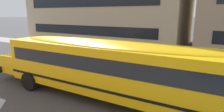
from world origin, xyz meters
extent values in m
plane|color=#424244|center=(0.00, 0.00, 0.00)|extent=(400.00, 400.00, 0.00)
cube|color=gray|center=(0.00, 7.43, 0.01)|extent=(120.00, 3.00, 0.01)
cube|color=silver|center=(0.00, 0.00, 0.00)|extent=(110.00, 0.16, 0.01)
cube|color=yellow|center=(3.92, -1.62, 1.50)|extent=(10.36, 2.51, 2.07)
cube|color=yellow|center=(-1.99, -1.71, 0.99)|extent=(1.53, 1.99, 1.03)
cube|color=black|center=(-2.74, -1.73, 0.64)|extent=(0.22, 2.35, 0.34)
cube|color=black|center=(3.92, -1.62, 1.87)|extent=(9.74, 2.54, 0.60)
cube|color=black|center=(3.92, -1.62, 0.89)|extent=(10.38, 2.54, 0.11)
ellipsoid|color=yellow|center=(3.92, -1.62, 2.54)|extent=(9.95, 2.31, 0.34)
cylinder|color=red|center=(0.60, -0.33, 1.40)|extent=(0.42, 0.42, 0.03)
cylinder|color=black|center=(0.02, -2.86, 0.47)|extent=(0.94, 0.28, 0.94)
cylinder|color=black|center=(-0.02, -0.51, 0.47)|extent=(0.94, 0.28, 0.94)
cylinder|color=black|center=(7.83, -0.39, 0.47)|extent=(0.94, 0.28, 0.94)
cube|color=black|center=(-5.57, 8.91, 1.92)|extent=(17.54, 0.04, 1.10)
cube|color=black|center=(-5.57, 8.91, 5.12)|extent=(17.54, 0.04, 1.10)
camera|label=1|loc=(8.10, -8.43, 3.84)|focal=29.54mm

